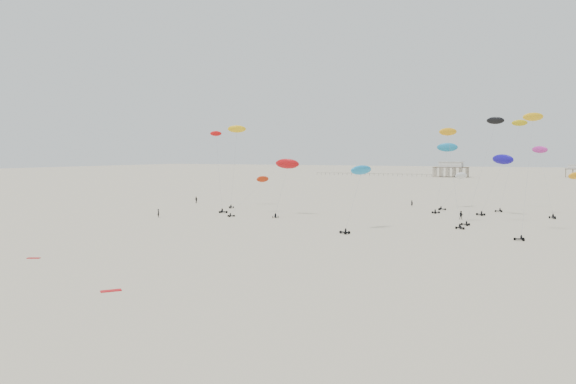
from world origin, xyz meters
The scene contains 23 objects.
ground_plane centered at (0.00, 200.00, 0.00)m, with size 900.00×900.00×0.00m, color beige.
pavilion_main centered at (-10.00, 350.00, 4.22)m, with size 21.00×13.00×9.80m.
pavilion_small centered at (60.00, 380.00, 3.49)m, with size 9.00×7.00×8.00m.
pier_fence centered at (-62.00, 350.00, 0.77)m, with size 80.20×0.20×1.50m.
rig_1 centered at (-17.82, 105.77, 6.19)m, with size 4.22×15.39×14.55m.
rig_2 centered at (45.46, 95.55, 16.15)m, with size 4.33×14.01×23.65m.
rig_3 centered at (47.42, 131.01, 10.77)m, with size 6.75×11.63×17.51m.
rig_4 centered at (-31.74, 120.49, 18.88)m, with size 5.73×9.79×23.19m.
rig_5 centered at (30.30, 103.48, 13.58)m, with size 7.40×11.03×20.91m.
rig_6 centered at (39.80, 144.90, 17.25)m, with size 6.82×14.90×25.47m.
rig_7 centered at (15.18, 87.86, 9.55)m, with size 4.62×11.32×13.50m.
rig_8 centered at (-27.84, 105.77, 9.09)m, with size 8.20×7.76×20.91m.
rig_9 centered at (36.61, 108.28, 15.41)m, with size 7.78×8.04×22.87m.
rig_10 centered at (37.67, 127.63, 11.64)m, with size 8.84×6.77×15.02m.
rig_11 centered at (25.42, 142.92, 6.86)m, with size 5.99×14.24×13.70m.
rig_12 centered at (-8.86, 105.43, 11.10)m, with size 6.28×9.20×14.19m.
rig_13 centered at (23.21, 137.57, 14.21)m, with size 5.74×17.22×20.86m.
spectator_0 centered at (-33.98, 88.63, 0.00)m, with size 0.83×0.57×2.29m, color black.
spectator_1 centered at (30.77, 115.08, 0.00)m, with size 1.09×0.64×2.24m, color black.
spectator_2 centered at (-48.00, 124.15, 0.00)m, with size 1.35×0.72×2.28m, color black.
spectator_3 centered at (13.29, 142.00, 0.00)m, with size 0.72×0.50×1.98m, color black.
grounded_kite_a centered at (6.45, 29.61, 0.00)m, with size 2.20×0.90×0.08m, color red.
grounded_kite_b centered at (-17.19, 39.50, 0.00)m, with size 1.80×0.70×0.07m, color #B80B10.
Camera 1 is at (49.73, -16.39, 14.96)m, focal length 35.00 mm.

